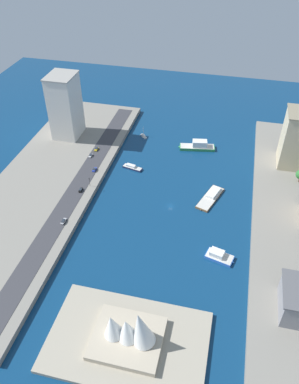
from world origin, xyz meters
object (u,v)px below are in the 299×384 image
catamaran_blue (219,256)px  sedan_silver (63,221)px  barge_flat_brown (211,197)px  van_white (91,155)px  sailboat_small_white (144,136)px  patrol_launch_navy (132,167)px  opera_landmark (129,332)px  taxi_yellow_cab (96,149)px  suv_black (81,190)px  ferry_green_doubledeck (198,146)px  hatchback_blue (94,170)px  hotel_broad_white (65,106)px  traffic_light_waterfront (89,181)px

catamaran_blue → sedan_silver: sedan_silver is taller
barge_flat_brown → van_white: size_ratio=6.33×
sailboat_small_white → patrol_launch_navy: sailboat_small_white is taller
opera_landmark → sailboat_small_white: bearing=-77.8°
sailboat_small_white → patrol_launch_navy: bearing=93.6°
sailboat_small_white → taxi_yellow_cab: size_ratio=1.91×
catamaran_blue → taxi_yellow_cab: size_ratio=3.56×
catamaran_blue → suv_black: 99.21m
sedan_silver → patrol_launch_navy: bearing=-109.5°
sailboat_small_white → taxi_yellow_cab: sailboat_small_white is taller
catamaran_blue → ferry_green_doubledeck: size_ratio=0.58×
hatchback_blue → suv_black: bearing=87.7°
hotel_broad_white → taxi_yellow_cab: size_ratio=10.42×
patrol_launch_navy → van_white: 32.80m
hotel_broad_white → ferry_green_doubledeck: bearing=-175.4°
patrol_launch_navy → hotel_broad_white: size_ratio=0.32×
barge_flat_brown → taxi_yellow_cab: 95.79m
sailboat_small_white → sedan_silver: sailboat_small_white is taller
patrol_launch_navy → sedan_silver: size_ratio=2.98×
hatchback_blue → sedan_silver: bearing=90.0°
hotel_broad_white → sedan_silver: hotel_broad_white is taller
suv_black → patrol_launch_navy: bearing=-123.8°
sailboat_small_white → van_white: sailboat_small_white is taller
taxi_yellow_cab → sedan_silver: sedan_silver is taller
opera_landmark → taxi_yellow_cab: bearing=-65.0°
catamaran_blue → opera_landmark: opera_landmark is taller
sailboat_small_white → suv_black: bearing=75.0°
traffic_light_waterfront → suv_black: bearing=58.4°
catamaran_blue → opera_landmark: bearing=60.3°
van_white → sailboat_small_white: bearing=-125.5°
suv_black → hatchback_blue: bearing=-92.3°
catamaran_blue → opera_landmark: (33.97, 59.50, 7.31)m
catamaran_blue → ferry_green_doubledeck: 110.59m
catamaran_blue → sailboat_small_white: (71.54, -114.70, -0.82)m
ferry_green_doubledeck → sailboat_small_white: bearing=-9.1°
van_white → sedan_silver: 70.44m
ferry_green_doubledeck → hotel_broad_white: bearing=4.6°
suv_black → opera_landmark: bearing=122.6°
hatchback_blue → van_white: bearing=-61.3°
catamaran_blue → ferry_green_doubledeck: bearing=-76.3°
patrol_launch_navy → hatchback_blue: bearing=29.2°
hotel_broad_white → patrol_launch_navy: bearing=154.2°
barge_flat_brown → opera_landmark: opera_landmark is taller
patrol_launch_navy → van_white: van_white is taller
barge_flat_brown → patrol_launch_navy: (59.06, -19.70, -0.01)m
van_white → suv_black: bearing=101.2°
barge_flat_brown → sedan_silver: sedan_silver is taller
patrol_launch_navy → ferry_green_doubledeck: ferry_green_doubledeck is taller
hatchback_blue → taxi_yellow_cab: bearing=-73.4°
catamaran_blue → van_white: size_ratio=3.79×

